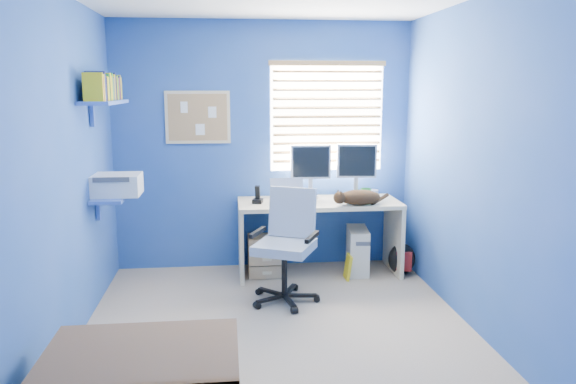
{
  "coord_description": "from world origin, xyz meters",
  "views": [
    {
      "loc": [
        -0.37,
        -4.09,
        1.84
      ],
      "look_at": [
        0.15,
        0.65,
        0.95
      ],
      "focal_mm": 35.0,
      "sensor_mm": 36.0,
      "label": 1
    }
  ],
  "objects": [
    {
      "name": "cd_spindle",
      "position": [
        1.1,
        1.43,
        0.78
      ],
      "size": [
        0.13,
        0.13,
        0.07
      ],
      "primitive_type": "cylinder",
      "color": "silver",
      "rests_on": "desk"
    },
    {
      "name": "window_blinds",
      "position": [
        0.65,
        1.57,
        1.55
      ],
      "size": [
        1.15,
        0.05,
        1.1
      ],
      "color": "white",
      "rests_on": "ground"
    },
    {
      "name": "wall_front",
      "position": [
        0.0,
        -1.6,
        1.25
      ],
      "size": [
        3.0,
        0.01,
        2.5
      ],
      "primitive_type": "cube",
      "color": "#22509F",
      "rests_on": "ground"
    },
    {
      "name": "wall_back",
      "position": [
        0.0,
        1.6,
        1.25
      ],
      "size": [
        3.0,
        0.01,
        2.5
      ],
      "primitive_type": "cube",
      "color": "#22509F",
      "rests_on": "ground"
    },
    {
      "name": "monitor_right",
      "position": [
        0.93,
        1.44,
        1.01
      ],
      "size": [
        0.41,
        0.17,
        0.54
      ],
      "primitive_type": "cube",
      "rotation": [
        0.0,
        0.0,
        -0.12
      ],
      "color": "silver",
      "rests_on": "desk"
    },
    {
      "name": "backpack",
      "position": [
        1.35,
        1.13,
        0.16
      ],
      "size": [
        0.33,
        0.29,
        0.32
      ],
      "primitive_type": "ellipsoid",
      "rotation": [
        0.0,
        0.0,
        -0.39
      ],
      "color": "black",
      "rests_on": "floor"
    },
    {
      "name": "office_chair",
      "position": [
        0.13,
        0.57,
        0.36
      ],
      "size": [
        0.75,
        0.75,
        0.97
      ],
      "color": "black",
      "rests_on": "floor"
    },
    {
      "name": "laptop",
      "position": [
        0.22,
        1.17,
        0.85
      ],
      "size": [
        0.36,
        0.3,
        0.22
      ],
      "primitive_type": "cube",
      "rotation": [
        0.0,
        0.0,
        0.13
      ],
      "color": "silver",
      "rests_on": "desk"
    },
    {
      "name": "wall_right",
      "position": [
        1.5,
        0.0,
        1.25
      ],
      "size": [
        0.01,
        3.2,
        2.5
      ],
      "primitive_type": "cube",
      "color": "#22509F",
      "rests_on": "ground"
    },
    {
      "name": "phone",
      "position": [
        -0.08,
        1.23,
        0.82
      ],
      "size": [
        0.12,
        0.13,
        0.17
      ],
      "primitive_type": "cube",
      "rotation": [
        0.0,
        0.0,
        -0.27
      ],
      "color": "black",
      "rests_on": "desk"
    },
    {
      "name": "monitor_left",
      "position": [
        0.46,
        1.42,
        1.01
      ],
      "size": [
        0.4,
        0.13,
        0.54
      ],
      "primitive_type": "cube",
      "rotation": [
        0.0,
        0.0,
        -0.03
      ],
      "color": "silver",
      "rests_on": "desk"
    },
    {
      "name": "drawer_boxes",
      "position": [
        -0.0,
        1.25,
        0.2
      ],
      "size": [
        0.35,
        0.28,
        0.41
      ],
      "primitive_type": "cube",
      "color": "tan",
      "rests_on": "floor"
    },
    {
      "name": "floor",
      "position": [
        0.0,
        0.0,
        0.0
      ],
      "size": [
        3.0,
        3.2,
        0.0
      ],
      "primitive_type": "cube",
      "color": "tan",
      "rests_on": "ground"
    },
    {
      "name": "yellow_book",
      "position": [
        0.78,
        1.05,
        0.12
      ],
      "size": [
        0.03,
        0.17,
        0.24
      ],
      "primitive_type": "cube",
      "color": "yellow",
      "rests_on": "floor"
    },
    {
      "name": "wall_shelves",
      "position": [
        -1.35,
        0.75,
        1.43
      ],
      "size": [
        0.42,
        0.9,
        1.05
      ],
      "color": "#3F60B9",
      "rests_on": "ground"
    },
    {
      "name": "corkboard",
      "position": [
        -0.65,
        1.58,
        1.55
      ],
      "size": [
        0.64,
        0.02,
        0.52
      ],
      "color": "#C2B385",
      "rests_on": "ground"
    },
    {
      "name": "wall_left",
      "position": [
        -1.5,
        0.0,
        1.25
      ],
      "size": [
        0.01,
        3.2,
        2.5
      ],
      "primitive_type": "cube",
      "color": "#22509F",
      "rests_on": "ground"
    },
    {
      "name": "tower_pc",
      "position": [
        0.92,
        1.25,
        0.23
      ],
      "size": [
        0.24,
        0.46,
        0.45
      ],
      "primitive_type": "cube",
      "rotation": [
        0.0,
        0.0,
        -0.11
      ],
      "color": "beige",
      "rests_on": "floor"
    },
    {
      "name": "cat",
      "position": [
        0.88,
        1.04,
        0.81
      ],
      "size": [
        0.45,
        0.31,
        0.14
      ],
      "primitive_type": "ellipsoid",
      "rotation": [
        0.0,
        0.0,
        0.26
      ],
      "color": "black",
      "rests_on": "desk"
    },
    {
      "name": "desk",
      "position": [
        0.52,
        1.26,
        0.37
      ],
      "size": [
        1.58,
        0.65,
        0.74
      ],
      "primitive_type": "cube",
      "color": "#C2B385",
      "rests_on": "floor"
    },
    {
      "name": "mug",
      "position": [
        1.02,
        1.35,
        0.79
      ],
      "size": [
        0.1,
        0.09,
        0.1
      ],
      "primitive_type": "imported",
      "color": "#208934",
      "rests_on": "desk"
    }
  ]
}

